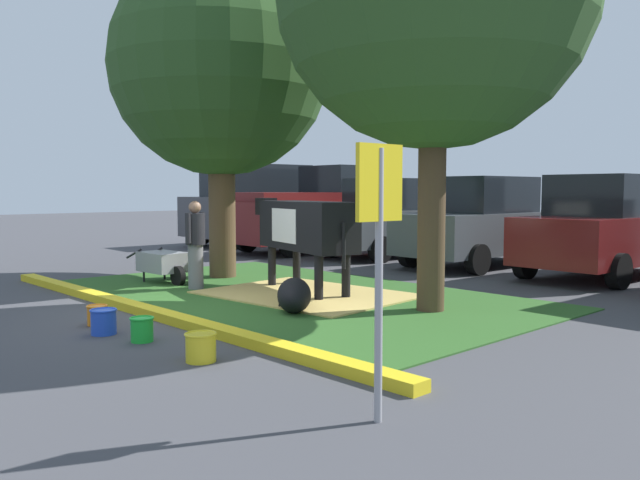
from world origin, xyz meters
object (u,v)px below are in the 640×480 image
cow_holstein (304,226)px  bucket_green (142,329)px  pickup_truck_maroon (320,211)px  calf_lying (294,295)px  bucket_orange (97,315)px  bucket_blue (104,321)px  shade_tree_left (220,67)px  sedan_silver (482,223)px  parking_sign (379,227)px  person_handler (195,243)px  suv_dark_grey (257,204)px  sedan_blue (607,227)px  bucket_yellow (201,346)px  sedan_red (393,218)px  wheelbarrow (163,263)px

cow_holstein → bucket_green: 4.07m
pickup_truck_maroon → calf_lying: bearing=-45.4°
bucket_orange → bucket_blue: size_ratio=0.84×
calf_lying → cow_holstein: bearing=133.7°
shade_tree_left → sedan_silver: shade_tree_left is taller
parking_sign → pickup_truck_maroon: pickup_truck_maroon is taller
person_handler → pickup_truck_maroon: pickup_truck_maroon is taller
pickup_truck_maroon → suv_dark_grey: bearing=-178.8°
calf_lying → bucket_blue: calf_lying is taller
bucket_orange → bucket_green: bearing=-0.6°
bucket_green → sedan_blue: sedan_blue is taller
cow_holstein → parking_sign: 6.13m
pickup_truck_maroon → sedan_blue: bearing=2.2°
cow_holstein → pickup_truck_maroon: (-5.30, 5.34, -0.01)m
bucket_blue → bucket_yellow: size_ratio=0.97×
calf_lying → person_handler: 2.73m
bucket_yellow → sedan_silver: 9.56m
person_handler → sedan_blue: (4.14, 6.85, 0.16)m
sedan_silver → sedan_blue: size_ratio=1.00×
cow_holstein → suv_dark_grey: (-8.15, 5.28, 0.15)m
cow_holstein → person_handler: 1.92m
bucket_orange → bucket_green: size_ratio=0.95×
bucket_yellow → sedan_red: 10.86m
bucket_orange → bucket_yellow: 2.40m
wheelbarrow → suv_dark_grey: (-5.61, 6.50, 0.88)m
wheelbarrow → parking_sign: 7.92m
shade_tree_left → person_handler: bearing=-51.5°
person_handler → sedan_blue: bearing=58.8°
sedan_red → sedan_blue: bearing=-0.4°
sedan_red → sedan_silver: size_ratio=1.00×
suv_dark_grey → sedan_silver: bearing=1.4°
sedan_red → shade_tree_left: bearing=-85.8°
bucket_blue → sedan_red: size_ratio=0.07×
shade_tree_left → parking_sign: shade_tree_left is taller
bucket_orange → sedan_silver: sedan_silver is taller
person_handler → cow_holstein: bearing=39.0°
wheelbarrow → suv_dark_grey: size_ratio=0.34×
calf_lying → sedan_red: (-4.06, 6.93, 0.75)m
parking_sign → bucket_orange: parking_sign is taller
bucket_orange → bucket_yellow: bearing=0.3°
person_handler → bucket_green: size_ratio=5.45×
bucket_green → sedan_red: 10.34m
pickup_truck_maroon → sedan_red: pickup_truck_maroon is taller
bucket_green → bucket_yellow: (1.19, 0.02, 0.00)m
parking_sign → sedan_silver: 10.40m
person_handler → sedan_blue: sedan_blue is taller
bucket_blue → bucket_orange: bearing=163.3°
sedan_silver → parking_sign: bearing=-61.4°
parking_sign → bucket_orange: (-4.75, -0.05, -1.32)m
shade_tree_left → wheelbarrow: 3.92m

